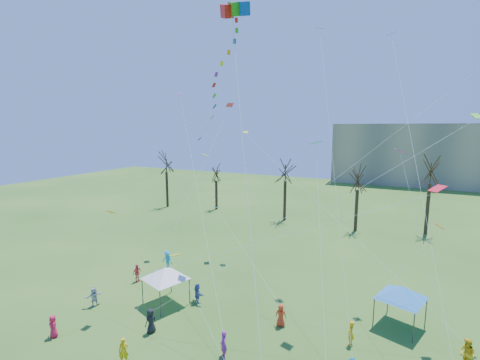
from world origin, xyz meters
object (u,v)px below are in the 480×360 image
at_px(canopy_tent_blue, 401,292).
at_px(canopy_tent_white, 165,273).
at_px(big_box_kite, 223,82).
at_px(distant_building, 466,156).

bearing_deg(canopy_tent_blue, canopy_tent_white, -164.25).
bearing_deg(canopy_tent_blue, big_box_kite, -150.20).
relative_size(distant_building, canopy_tent_blue, 15.52).
xyz_separation_m(big_box_kite, canopy_tent_blue, (10.82, 6.20, -14.22)).
bearing_deg(canopy_tent_white, big_box_kite, -12.98).
relative_size(big_box_kite, canopy_tent_blue, 5.63).
xyz_separation_m(distant_building, big_box_kite, (-24.08, -76.02, 9.31)).
height_order(canopy_tent_white, canopy_tent_blue, canopy_tent_white).
bearing_deg(distant_building, canopy_tent_blue, -100.76).
height_order(distant_building, canopy_tent_white, distant_building).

